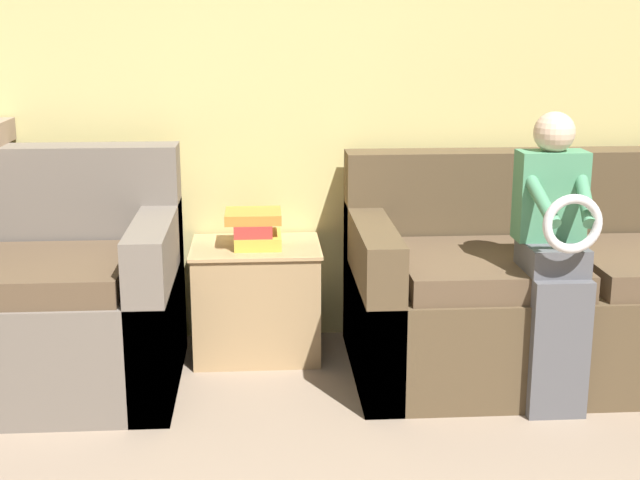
{
  "coord_description": "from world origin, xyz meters",
  "views": [
    {
      "loc": [
        -0.09,
        -1.55,
        1.55
      ],
      "look_at": [
        0.12,
        1.6,
        0.75
      ],
      "focal_mm": 50.0,
      "sensor_mm": 36.0,
      "label": 1
    }
  ],
  "objects_px": {
    "book_stack": "(255,228)",
    "child_left_seated": "(555,248)",
    "couch_main": "(560,294)",
    "side_shelf": "(257,298)"
  },
  "relations": [
    {
      "from": "book_stack",
      "to": "child_left_seated",
      "type": "bearing_deg",
      "value": -28.01
    },
    {
      "from": "couch_main",
      "to": "side_shelf",
      "type": "distance_m",
      "value": 1.38
    },
    {
      "from": "child_left_seated",
      "to": "book_stack",
      "type": "xyz_separation_m",
      "value": [
        -1.18,
        0.63,
        -0.05
      ]
    },
    {
      "from": "book_stack",
      "to": "side_shelf",
      "type": "bearing_deg",
      "value": 78.97
    },
    {
      "from": "couch_main",
      "to": "book_stack",
      "type": "bearing_deg",
      "value": 170.52
    },
    {
      "from": "couch_main",
      "to": "book_stack",
      "type": "height_order",
      "value": "couch_main"
    },
    {
      "from": "couch_main",
      "to": "child_left_seated",
      "type": "height_order",
      "value": "child_left_seated"
    },
    {
      "from": "child_left_seated",
      "to": "side_shelf",
      "type": "xyz_separation_m",
      "value": [
        -1.18,
        0.64,
        -0.39
      ]
    },
    {
      "from": "child_left_seated",
      "to": "side_shelf",
      "type": "bearing_deg",
      "value": 151.6
    },
    {
      "from": "couch_main",
      "to": "book_stack",
      "type": "xyz_separation_m",
      "value": [
        -1.36,
        0.23,
        0.27
      ]
    }
  ]
}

